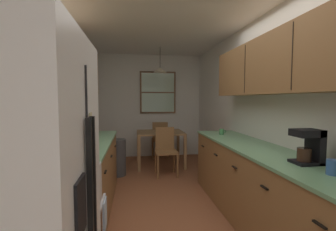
% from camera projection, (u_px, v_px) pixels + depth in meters
% --- Properties ---
extents(ground_plane, '(12.00, 12.00, 0.00)m').
position_uv_depth(ground_plane, '(162.00, 197.00, 3.48)').
color(ground_plane, brown).
extents(wall_left, '(0.10, 9.00, 2.55)m').
position_uv_depth(wall_left, '(62.00, 112.00, 3.20)').
color(wall_left, silver).
rests_on(wall_left, ground).
extents(wall_right, '(0.10, 9.00, 2.55)m').
position_uv_depth(wall_right, '(250.00, 110.00, 3.59)').
color(wall_right, silver).
rests_on(wall_right, ground).
extents(wall_back, '(4.40, 0.10, 2.55)m').
position_uv_depth(wall_back, '(149.00, 106.00, 6.01)').
color(wall_back, silver).
rests_on(wall_back, ground).
extents(ceiling_slab, '(4.40, 9.00, 0.08)m').
position_uv_depth(ceiling_slab, '(161.00, 17.00, 3.31)').
color(ceiling_slab, white).
extents(stove_range, '(0.66, 0.62, 1.10)m').
position_uv_depth(stove_range, '(53.00, 231.00, 1.74)').
color(stove_range, silver).
rests_on(stove_range, ground).
extents(microwave_over_range, '(0.39, 0.57, 0.36)m').
position_uv_depth(microwave_over_range, '(30.00, 64.00, 1.64)').
color(microwave_over_range, white).
extents(counter_left, '(0.64, 2.06, 0.90)m').
position_uv_depth(counter_left, '(87.00, 176.00, 3.07)').
color(counter_left, olive).
rests_on(counter_left, ground).
extents(upper_cabinets_left, '(0.33, 2.14, 0.67)m').
position_uv_depth(upper_cabinets_left, '(72.00, 65.00, 2.90)').
color(upper_cabinets_left, olive).
extents(counter_right, '(0.64, 3.01, 0.90)m').
position_uv_depth(counter_right, '(260.00, 188.00, 2.65)').
color(counter_right, olive).
rests_on(counter_right, ground).
extents(upper_cabinets_right, '(0.33, 2.69, 0.64)m').
position_uv_depth(upper_cabinets_right, '(278.00, 64.00, 2.52)').
color(upper_cabinets_right, olive).
extents(dining_table, '(0.99, 0.82, 0.74)m').
position_uv_depth(dining_table, '(160.00, 137.00, 5.13)').
color(dining_table, olive).
rests_on(dining_table, ground).
extents(dining_chair_near, '(0.41, 0.41, 0.90)m').
position_uv_depth(dining_chair_near, '(166.00, 149.00, 4.53)').
color(dining_chair_near, olive).
rests_on(dining_chair_near, ground).
extents(dining_chair_far, '(0.44, 0.44, 0.90)m').
position_uv_depth(dining_chair_far, '(160.00, 138.00, 5.76)').
color(dining_chair_far, olive).
rests_on(dining_chair_far, ground).
extents(pendant_light, '(0.29, 0.29, 0.53)m').
position_uv_depth(pendant_light, '(160.00, 70.00, 5.03)').
color(pendant_light, black).
extents(back_window, '(0.90, 0.05, 1.05)m').
position_uv_depth(back_window, '(158.00, 93.00, 5.95)').
color(back_window, brown).
extents(trash_bin, '(0.31, 0.31, 0.69)m').
position_uv_depth(trash_bin, '(118.00, 157.00, 4.48)').
color(trash_bin, '#3F3F42').
rests_on(trash_bin, ground).
extents(storage_canister, '(0.13, 0.13, 0.18)m').
position_uv_depth(storage_canister, '(67.00, 149.00, 2.14)').
color(storage_canister, red).
rests_on(storage_canister, counter_left).
extents(dish_towel, '(0.02, 0.16, 0.24)m').
position_uv_depth(dish_towel, '(105.00, 214.00, 1.95)').
color(dish_towel, silver).
extents(coffee_maker, '(0.22, 0.18, 0.29)m').
position_uv_depth(coffee_maker, '(310.00, 146.00, 1.99)').
color(coffee_maker, black).
rests_on(coffee_maker, counter_right).
extents(mug_by_coffeemaker, '(0.11, 0.07, 0.09)m').
position_uv_depth(mug_by_coffeemaker, '(222.00, 132.00, 3.64)').
color(mug_by_coffeemaker, '#3F7F4C').
rests_on(mug_by_coffeemaker, counter_right).
extents(mug_spare, '(0.12, 0.08, 0.11)m').
position_uv_depth(mug_spare, '(333.00, 167.00, 1.70)').
color(mug_spare, '#335999').
rests_on(mug_spare, counter_right).
extents(table_serving_bowl, '(0.21, 0.21, 0.06)m').
position_uv_depth(table_serving_bowl, '(163.00, 130.00, 5.20)').
color(table_serving_bowl, silver).
rests_on(table_serving_bowl, dining_table).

